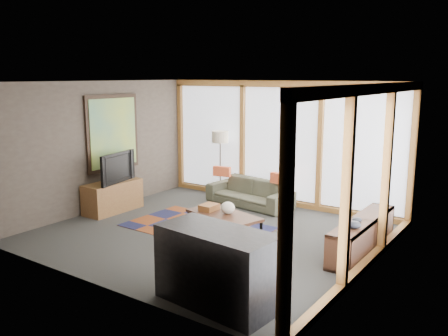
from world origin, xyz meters
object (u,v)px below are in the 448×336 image
Objects in this scene: tv_console at (113,197)px; floor_lamp at (220,164)px; bar_counter at (217,267)px; sofa at (249,193)px; coffee_table at (224,226)px; television at (114,167)px; bookshelf at (362,235)px.

floor_lamp is at bearing 64.68° from tv_console.
bar_counter reaches higher than tv_console.
tv_console is at bearing -128.24° from sofa.
sofa is 1.28× the size of bar_counter.
tv_console is at bearing 178.69° from coffee_table.
bar_counter reaches higher than sofa.
sofa is 1.55× the size of tv_console.
coffee_table is 2.34m from bar_counter.
sofa is 1.46× the size of coffee_table.
floor_lamp is 1.41× the size of television.
coffee_table is at bearing -160.60° from bookshelf.
television is (-1.00, -2.24, 0.17)m from floor_lamp.
floor_lamp is at bearing -35.83° from television.
sofa is 2.82m from tv_console.
bookshelf is 1.73× the size of tv_console.
bookshelf is at bearing -22.33° from floor_lamp.
floor_lamp is 0.71× the size of bookshelf.
bookshelf is (3.81, -1.57, -0.48)m from floor_lamp.
tv_console reaches higher than coffee_table.
floor_lamp is 1.15× the size of coffee_table.
tv_console is (-4.88, -0.68, 0.04)m from bookshelf.
sofa is 1.27× the size of floor_lamp.
bar_counter is (2.01, -3.97, 0.19)m from sofa.
bar_counter is at bearing -128.62° from television.
floor_lamp is at bearing 126.48° from coffee_table.
floor_lamp reaches higher than bar_counter.
bookshelf is at bearing 19.40° from coffee_table.
television reaches higher than tv_console.
coffee_table is 1.22× the size of television.
television is (-2.71, 0.07, 0.69)m from coffee_table.
sofa is 1.78× the size of television.
floor_lamp is 1.23× the size of tv_console.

